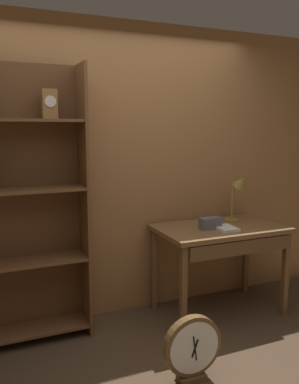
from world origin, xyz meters
The scene contains 6 objects.
back_wood_panel centered at (0.00, 1.33, 1.30)m, with size 4.80×0.05×2.60m, color #9E6B3D.
workbench centered at (0.83, 0.90, 0.71)m, with size 1.14×0.68×0.81m.
desk_lamp centered at (1.09, 1.01, 1.12)m, with size 0.20×0.20×0.46m.
toolbox_small centered at (0.70, 0.88, 0.86)m, with size 0.19×0.09×0.10m, color #595960.
open_repair_manual centered at (0.81, 0.80, 0.83)m, with size 0.16×0.22×0.03m, color silver.
round_clock_large centered at (0.10, 0.11, 0.23)m, with size 0.42×0.11×0.46m.
Camera 1 is at (-1.15, -2.06, 1.69)m, focal length 37.67 mm.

